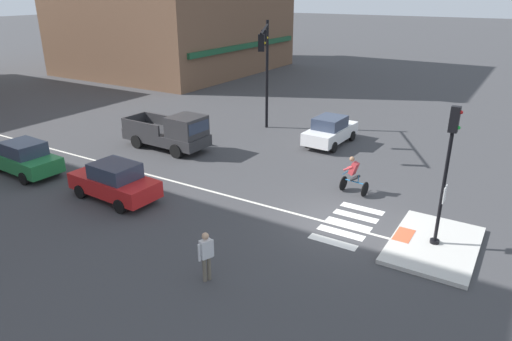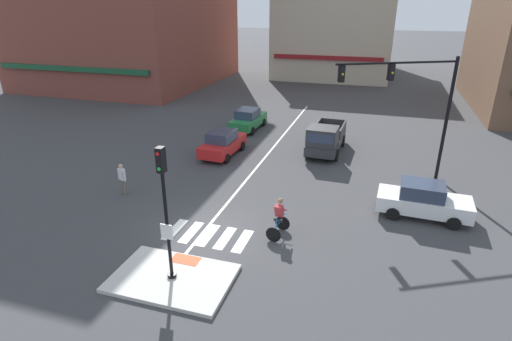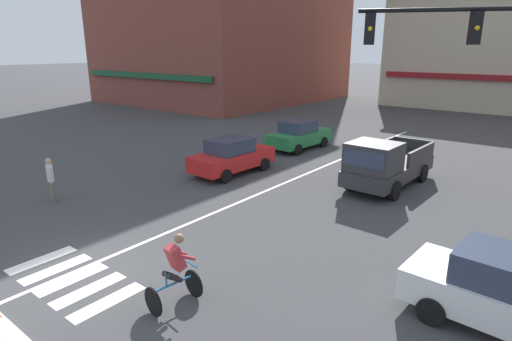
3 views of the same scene
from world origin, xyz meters
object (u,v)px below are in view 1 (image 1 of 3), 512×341
Objects in this scene: car_green_westbound_distant at (24,158)px; signal_pole at (447,165)px; car_red_westbound_far at (115,181)px; pedestrian_at_curb_left at (206,253)px; car_white_cross_right at (330,131)px; pickup_truck_charcoal_eastbound_far at (172,133)px; cyclist at (354,175)px; traffic_light_mast at (265,58)px.

signal_pole is at bearing -79.95° from car_green_westbound_distant.
pedestrian_at_curb_left reaches higher than car_red_westbound_far.
car_white_cross_right and car_red_westbound_far have the same top height.
car_green_westbound_distant is at bearing 138.05° from car_white_cross_right.
pickup_truck_charcoal_eastbound_far reaches higher than cyclist.
car_white_cross_right is 1.00× the size of car_green_westbound_distant.
pickup_truck_charcoal_eastbound_far is at bearing 146.45° from traffic_light_mast.
pedestrian_at_curb_left reaches higher than car_green_westbound_distant.
car_red_westbound_far is 0.81× the size of pickup_truck_charcoal_eastbound_far.
pickup_truck_charcoal_eastbound_far reaches higher than car_green_westbound_distant.
car_green_westbound_distant is 2.50× the size of pedestrian_at_curb_left.
car_red_westbound_far is 10.32m from cyclist.
signal_pole is 1.17× the size of car_white_cross_right.
signal_pole is 18.95m from car_green_westbound_distant.
pickup_truck_charcoal_eastbound_far is at bearing 77.67° from signal_pole.
car_red_westbound_far is 2.50× the size of pedestrian_at_curb_left.
traffic_light_mast is 13.83m from car_green_westbound_distant.
cyclist reaches higher than car_green_westbound_distant.
car_green_westbound_distant is at bearing 150.41° from pickup_truck_charcoal_eastbound_far.
car_red_westbound_far is (-3.03, 12.55, -2.27)m from signal_pole.
pedestrian_at_curb_left is (-9.01, -9.23, 0.00)m from pickup_truck_charcoal_eastbound_far.
pickup_truck_charcoal_eastbound_far is at bearing 88.02° from cyclist.
pedestrian_at_curb_left is (-14.55, -2.09, 0.17)m from car_white_cross_right.
signal_pole is 2.90× the size of cyclist.
car_white_cross_right is 9.04m from pickup_truck_charcoal_eastbound_far.
traffic_light_mast reaches higher than pedestrian_at_curb_left.
signal_pole is at bearing -102.33° from pickup_truck_charcoal_eastbound_far.
signal_pole reaches higher than pickup_truck_charcoal_eastbound_far.
pickup_truck_charcoal_eastbound_far reaches higher than pedestrian_at_curb_left.
car_white_cross_right is (0.74, -3.95, -3.92)m from traffic_light_mast.
pedestrian_at_curb_left is (-2.49, -12.94, 0.17)m from car_green_westbound_distant.
cyclist reaches higher than pedestrian_at_curb_left.
pedestrian_at_curb_left is at bearing 170.17° from cyclist.
signal_pole is 11.89m from car_white_cross_right.
traffic_light_mast is at bearing 55.34° from signal_pole.
cyclist is (5.90, -8.46, 0.06)m from car_red_westbound_far.
car_red_westbound_far is (-11.08, 0.92, -3.92)m from traffic_light_mast.
cyclist is 1.01× the size of pedestrian_at_curb_left.
car_white_cross_right is 6.92m from cyclist.
car_white_cross_right is at bearing 31.28° from cyclist.
traffic_light_mast is at bearing 23.64° from pedestrian_at_curb_left.
car_white_cross_right is 1.00× the size of car_red_westbound_far.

